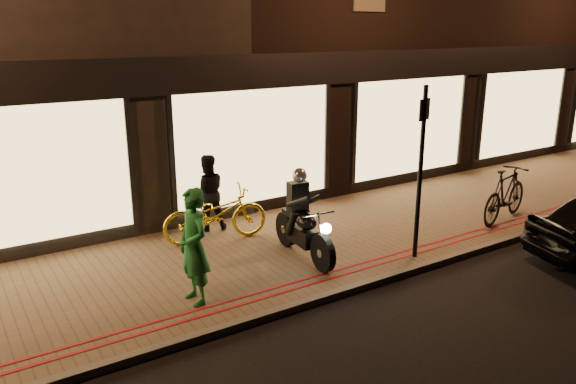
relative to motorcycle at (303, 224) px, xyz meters
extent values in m
plane|color=black|center=(0.48, -1.45, -0.73)|extent=(90.00, 90.00, 0.00)
cube|color=brown|center=(0.48, 0.55, -0.67)|extent=(50.00, 4.00, 0.12)
cube|color=#59544C|center=(0.48, -1.40, -0.67)|extent=(50.00, 0.14, 0.12)
cube|color=maroon|center=(0.48, -1.00, -0.61)|extent=(50.00, 0.06, 0.01)
cube|color=maroon|center=(0.48, -0.80, -0.61)|extent=(50.00, 0.06, 0.01)
cube|color=black|center=(6.48, 7.55, 3.52)|extent=(12.00, 10.00, 8.50)
cube|color=black|center=(18.48, 7.55, 3.52)|extent=(12.00, 10.00, 8.50)
cube|color=black|center=(0.48, 2.50, 2.42)|extent=(48.00, 0.12, 0.70)
cube|color=#FFD47F|center=(-4.02, 2.49, 0.88)|extent=(3.60, 0.06, 2.38)
cube|color=#FFD47F|center=(0.48, 2.49, 0.88)|extent=(3.60, 0.06, 2.38)
cube|color=#FFD47F|center=(4.98, 2.49, 0.88)|extent=(3.60, 0.06, 2.38)
cube|color=#FFD47F|center=(9.48, 2.49, 0.88)|extent=(3.60, 0.06, 2.38)
cylinder|color=black|center=(-0.06, -0.69, -0.29)|extent=(0.18, 0.65, 0.64)
cylinder|color=black|center=(0.05, 0.61, -0.29)|extent=(0.18, 0.65, 0.64)
cylinder|color=silver|center=(-0.06, -0.69, -0.29)|extent=(0.15, 0.15, 0.14)
cylinder|color=silver|center=(0.05, 0.61, -0.29)|extent=(0.15, 0.15, 0.14)
cube|color=black|center=(0.00, 0.01, -0.21)|extent=(0.32, 0.72, 0.30)
ellipsoid|color=black|center=(-0.01, -0.12, 0.09)|extent=(0.37, 0.53, 0.29)
cube|color=black|center=(0.03, 0.31, 0.09)|extent=(0.27, 0.57, 0.09)
cylinder|color=silver|center=(-0.05, -0.54, 0.34)|extent=(0.60, 0.08, 0.03)
cylinder|color=silver|center=(-0.06, -0.64, 0.01)|extent=(0.08, 0.33, 0.71)
sphere|color=white|center=(-0.07, -0.78, 0.17)|extent=(0.18, 0.18, 0.17)
cylinder|color=silver|center=(0.16, 0.45, -0.33)|extent=(0.12, 0.55, 0.07)
cube|color=black|center=(0.01, 0.18, 0.44)|extent=(0.36, 0.25, 0.55)
sphere|color=#A9ACB0|center=(0.01, 0.12, 0.85)|extent=(0.28, 0.28, 0.26)
cylinder|color=black|center=(-0.17, -0.13, 0.47)|extent=(0.12, 0.60, 0.34)
cylinder|color=black|center=(0.15, -0.15, 0.47)|extent=(0.22, 0.60, 0.34)
cylinder|color=black|center=(-0.13, 0.15, -0.01)|extent=(0.18, 0.29, 0.46)
cylinder|color=black|center=(0.15, 0.13, -0.01)|extent=(0.21, 0.29, 0.46)
cylinder|color=black|center=(1.68, -1.07, 0.89)|extent=(0.10, 0.10, 3.00)
cube|color=black|center=(1.68, -1.07, 1.99)|extent=(0.34, 0.15, 0.35)
imported|color=yellow|center=(-0.94, 1.54, -0.09)|extent=(2.08, 1.05, 1.05)
imported|color=black|center=(4.63, -0.68, -0.04)|extent=(1.97, 0.96, 1.14)
imported|color=#1F7632|center=(-2.27, -0.54, 0.25)|extent=(0.45, 0.66, 1.74)
imported|color=black|center=(-0.79, 2.18, 0.15)|extent=(0.85, 0.72, 1.53)
camera|label=1|loc=(-5.21, -7.59, 3.30)|focal=35.00mm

